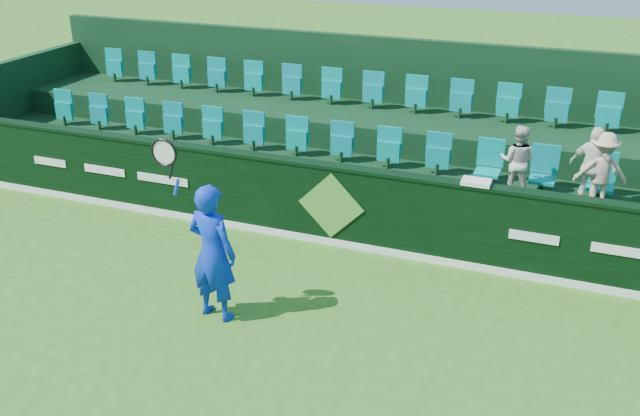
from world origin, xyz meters
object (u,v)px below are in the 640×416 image
at_px(spectator_left, 517,161).
at_px(spectator_right, 601,170).
at_px(spectator_middle, 593,167).
at_px(towel, 476,182).
at_px(tennis_player, 212,252).

relative_size(spectator_left, spectator_right, 0.97).
bearing_deg(spectator_left, spectator_right, -175.78).
height_order(spectator_left, spectator_right, spectator_right).
height_order(spectator_middle, towel, spectator_middle).
relative_size(tennis_player, spectator_left, 2.18).
bearing_deg(towel, spectator_middle, 35.86).
xyz_separation_m(spectator_left, spectator_middle, (1.10, 0.00, 0.05)).
height_order(spectator_left, spectator_middle, spectator_middle).
xyz_separation_m(spectator_middle, towel, (-1.55, -1.12, -0.05)).
relative_size(spectator_left, towel, 2.78).
bearing_deg(spectator_right, towel, 22.46).
bearing_deg(spectator_right, spectator_middle, -11.30).
bearing_deg(towel, spectator_right, 33.76).
distance_m(tennis_player, spectator_right, 5.93).
height_order(tennis_player, spectator_middle, tennis_player).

